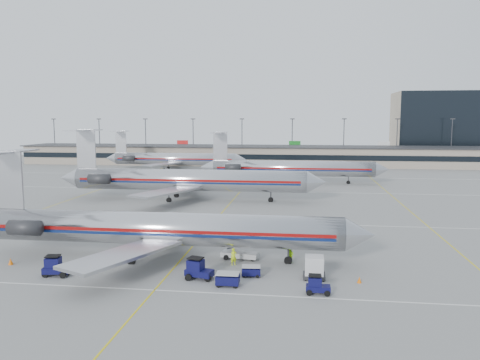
% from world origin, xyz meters
% --- Properties ---
extents(ground, '(260.00, 260.00, 0.00)m').
position_xyz_m(ground, '(0.00, 0.00, 0.00)').
color(ground, gray).
rests_on(ground, ground).
extents(apron_markings, '(160.00, 0.15, 0.02)m').
position_xyz_m(apron_markings, '(0.00, 10.00, 0.01)').
color(apron_markings, silver).
rests_on(apron_markings, ground).
extents(terminal, '(162.00, 17.00, 6.25)m').
position_xyz_m(terminal, '(0.00, 97.97, 3.16)').
color(terminal, gray).
rests_on(terminal, ground).
extents(light_mast_row, '(163.60, 0.40, 15.28)m').
position_xyz_m(light_mast_row, '(0.00, 112.00, 8.58)').
color(light_mast_row, '#38383D').
rests_on(light_mast_row, ground).
extents(distant_building, '(30.00, 20.00, 25.00)m').
position_xyz_m(distant_building, '(62.00, 128.00, 12.50)').
color(distant_building, tan).
rests_on(distant_building, ground).
extents(jet_foreground, '(43.75, 25.76, 11.45)m').
position_xyz_m(jet_foreground, '(-2.76, -8.93, 3.32)').
color(jet_foreground, silver).
rests_on(jet_foreground, ground).
extents(jet_second_row, '(49.95, 29.41, 13.08)m').
position_xyz_m(jet_second_row, '(-8.94, 27.37, 3.79)').
color(jet_second_row, silver).
rests_on(jet_second_row, ground).
extents(jet_third_row, '(44.06, 27.10, 12.05)m').
position_xyz_m(jet_third_row, '(9.51, 53.83, 3.50)').
color(jet_third_row, silver).
rests_on(jet_third_row, ground).
extents(jet_back_row, '(42.50, 26.14, 11.62)m').
position_xyz_m(jet_back_row, '(-25.40, 78.06, 3.37)').
color(jet_back_row, silver).
rests_on(jet_back_row, ground).
extents(tug_left, '(2.60, 1.58, 1.98)m').
position_xyz_m(tug_left, '(-10.44, -15.63, 0.90)').
color(tug_left, '#0B0B3D').
rests_on(tug_left, ground).
extents(tug_center, '(2.76, 1.86, 2.05)m').
position_xyz_m(tug_center, '(3.09, -14.74, 0.93)').
color(tug_center, '#0B0B3D').
rests_on(tug_center, ground).
extents(tug_right, '(2.05, 1.10, 1.66)m').
position_xyz_m(tug_right, '(13.89, -17.08, 0.76)').
color(tug_right, '#0B0B3D').
rests_on(tug_right, ground).
extents(cart_inner, '(1.84, 1.33, 0.99)m').
position_xyz_m(cart_inner, '(7.91, -13.29, 0.53)').
color(cart_inner, '#0B0B3D').
rests_on(cart_inner, ground).
extents(cart_outer, '(2.06, 1.42, 1.16)m').
position_xyz_m(cart_outer, '(6.12, -16.09, 0.62)').
color(cart_outer, '#0B0B3D').
rests_on(cart_outer, ground).
extents(uld_container, '(2.04, 1.70, 2.15)m').
position_xyz_m(uld_container, '(13.77, -13.21, 1.09)').
color(uld_container, '#2D2D30').
rests_on(uld_container, ground).
extents(belt_loader, '(4.70, 1.99, 2.42)m').
position_xyz_m(belt_loader, '(6.22, -7.94, 0.65)').
color(belt_loader, '#A9A9A9').
rests_on(belt_loader, ground).
extents(ramp_worker_near, '(0.76, 0.67, 1.76)m').
position_xyz_m(ramp_worker_near, '(5.78, -10.15, 0.88)').
color(ramp_worker_near, '#D1EF16').
rests_on(ramp_worker_near, ground).
extents(ramp_worker_far, '(0.92, 0.85, 1.52)m').
position_xyz_m(ramp_worker_far, '(11.48, -8.45, 0.76)').
color(ramp_worker_far, '#94DD14').
rests_on(ramp_worker_far, ground).
extents(cone_right, '(0.46, 0.46, 0.56)m').
position_xyz_m(cone_right, '(17.82, -13.80, 0.28)').
color(cone_right, orange).
rests_on(cone_right, ground).
extents(cone_left, '(0.60, 0.60, 0.67)m').
position_xyz_m(cone_left, '(-16.79, -12.96, 0.34)').
color(cone_left, orange).
rests_on(cone_left, ground).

